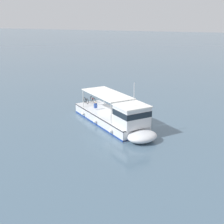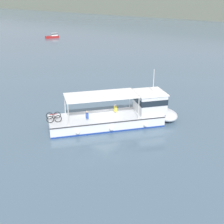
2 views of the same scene
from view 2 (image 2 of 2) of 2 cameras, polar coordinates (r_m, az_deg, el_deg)
The scene contains 3 objects.
ground_plane at distance 30.48m, azimuth -1.47°, elevation -1.91°, with size 400.00×400.00×0.00m, color slate.
ferry_main at distance 29.62m, azimuth 1.91°, elevation -0.51°, with size 10.21×11.95×5.32m.
motorboat_mid_channel at distance 87.15m, azimuth -10.95°, elevation 13.74°, with size 2.92×3.77×1.26m.
Camera 2 is at (17.76, -21.51, 12.29)m, focal length 49.10 mm.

